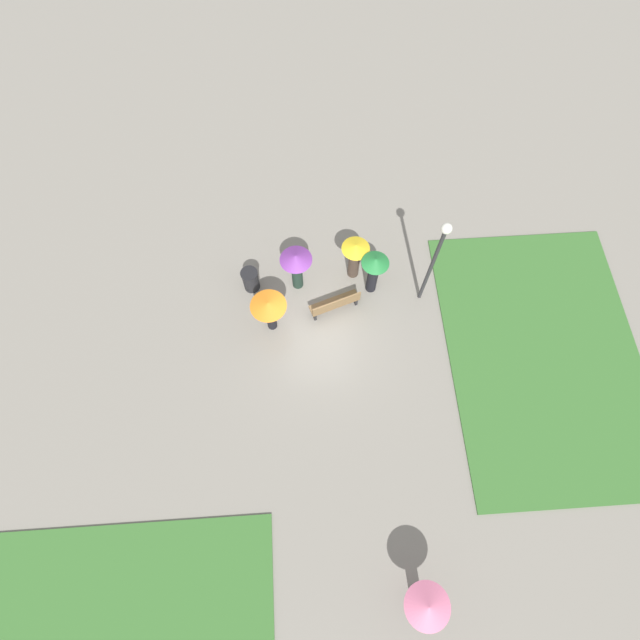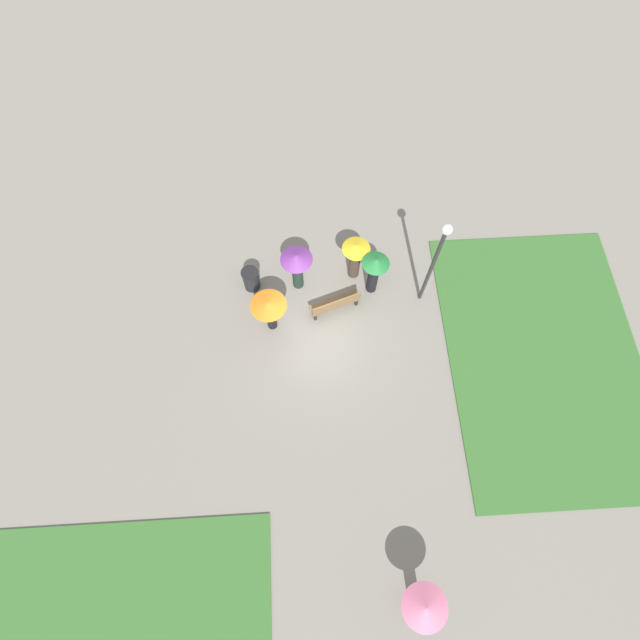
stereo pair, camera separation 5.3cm
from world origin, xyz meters
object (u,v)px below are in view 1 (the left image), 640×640
lamp_post (436,255)px  trash_bin (251,280)px  crowd_person_orange (269,309)px  crowd_person_yellow (355,256)px  crowd_person_green (374,270)px  lone_walker_mid_plaza (426,606)px  park_bench (335,304)px  crowd_person_purple (296,265)px

lamp_post → trash_bin: (5.79, -0.77, -2.27)m
crowd_person_orange → crowd_person_yellow: (-2.89, -1.84, -0.17)m
crowd_person_green → lone_walker_mid_plaza: bearing=-10.2°
crowd_person_yellow → trash_bin: bearing=19.5°
lamp_post → trash_bin: lamp_post is taller
lamp_post → lone_walker_mid_plaza: 9.39m
crowd_person_orange → lone_walker_mid_plaza: (-3.70, 8.41, 0.07)m
park_bench → crowd_person_purple: (1.22, -1.08, 0.88)m
lone_walker_mid_plaza → crowd_person_green: bearing=-64.2°
crowd_person_orange → crowd_person_green: bearing=-55.4°
crowd_person_green → crowd_person_orange: 3.67m
crowd_person_yellow → lone_walker_mid_plaza: 10.28m
crowd_person_orange → park_bench: bearing=-63.0°
crowd_person_yellow → park_bench: bearing=76.6°
lamp_post → crowd_person_purple: bearing=-10.2°
park_bench → lamp_post: 3.77m
trash_bin → lamp_post: bearing=172.4°
trash_bin → crowd_person_orange: 1.87m
trash_bin → crowd_person_yellow: (-3.56, -0.30, 0.66)m
crowd_person_orange → crowd_person_yellow: bearing=-42.2°
park_bench → crowd_person_green: size_ratio=0.90×
park_bench → trash_bin: bearing=-39.7°
crowd_person_purple → trash_bin: bearing=-144.4°
crowd_person_green → crowd_person_yellow: crowd_person_green is taller
trash_bin → crowd_person_green: crowd_person_green is taller
park_bench → crowd_person_yellow: crowd_person_yellow is taller
park_bench → lamp_post: bearing=167.7°
trash_bin → crowd_person_orange: bearing=113.5°
crowd_person_purple → crowd_person_yellow: 2.00m
crowd_person_purple → crowd_person_green: bearing=29.2°
crowd_person_purple → crowd_person_yellow: bearing=45.5°
crowd_person_purple → crowd_person_green: crowd_person_green is taller
crowd_person_purple → park_bench: bearing=-5.3°
park_bench → trash_bin: size_ratio=1.82×
lone_walker_mid_plaza → park_bench: bearing=-55.7°
crowd_person_green → crowd_person_orange: crowd_person_green is taller
lamp_post → crowd_person_green: lamp_post is taller
park_bench → crowd_person_yellow: bearing=-136.6°
park_bench → crowd_person_green: crowd_person_green is taller
lamp_post → crowd_person_orange: lamp_post is taller
crowd_person_green → crowd_person_yellow: size_ratio=1.07×
trash_bin → lone_walker_mid_plaza: 10.90m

